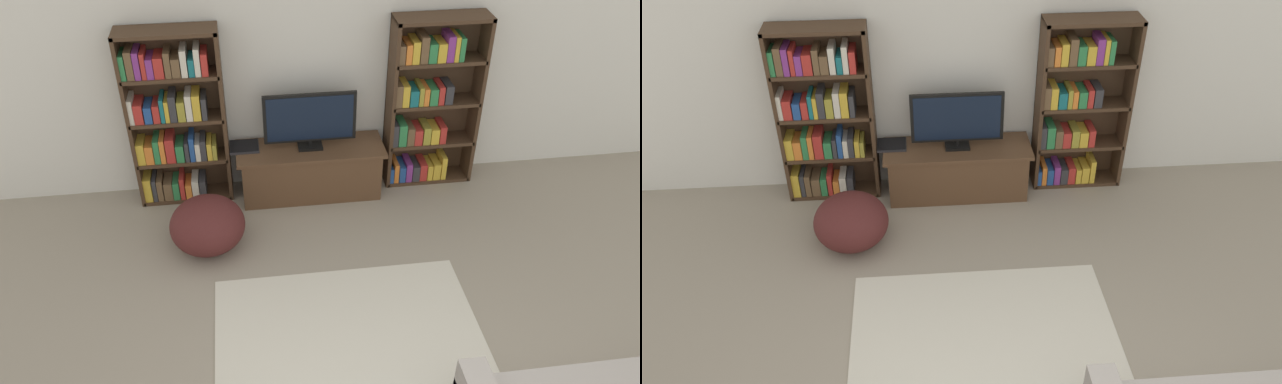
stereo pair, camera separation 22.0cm
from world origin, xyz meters
TOP-DOWN VIEW (x-y plane):
  - wall_back at (0.00, 4.23)m, footprint 8.80×0.06m
  - bookshelf_left at (-1.23, 4.05)m, footprint 0.91×0.30m
  - bookshelf_right at (1.24, 4.05)m, footprint 0.91×0.30m
  - tv_stand at (0.05, 3.92)m, footprint 1.46×0.51m
  - television at (0.05, 3.92)m, footprint 0.90×0.16m
  - laptop at (-0.59, 4.00)m, footprint 0.29×0.25m
  - area_rug at (0.11, 1.94)m, footprint 2.08×1.48m
  - beanbag_ottoman at (-0.97, 3.18)m, footprint 0.68×0.68m

SIDE VIEW (x-z plane):
  - area_rug at x=0.11m, z-range 0.00..0.02m
  - beanbag_ottoman at x=-0.97m, z-range 0.00..0.50m
  - tv_stand at x=0.05m, z-range 0.00..0.54m
  - laptop at x=-0.59m, z-range 0.54..0.56m
  - television at x=0.05m, z-range 0.56..1.14m
  - bookshelf_right at x=1.24m, z-range -0.02..1.74m
  - bookshelf_left at x=-1.23m, z-range -0.02..1.75m
  - wall_back at x=0.00m, z-range 0.00..2.60m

